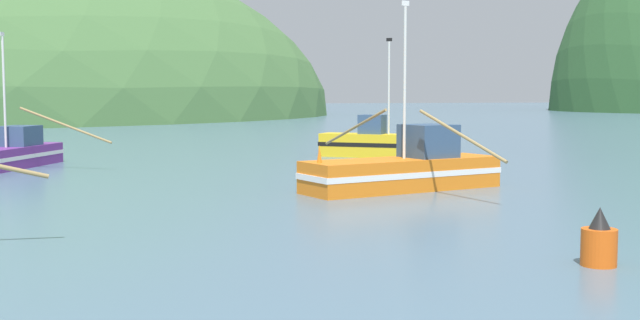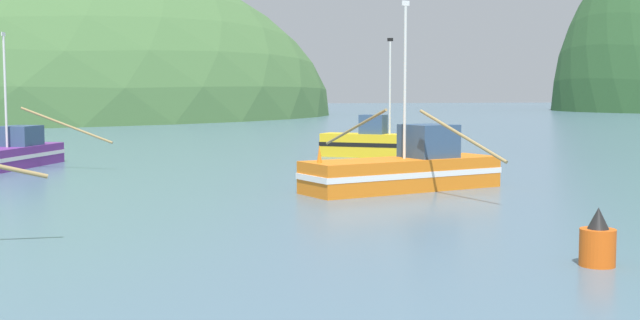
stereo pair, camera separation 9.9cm
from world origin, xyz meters
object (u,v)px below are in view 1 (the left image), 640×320
fishing_boat_orange (406,169)px  channel_buoy (599,242)px  fishing_boat_purple (7,155)px  fishing_boat_yellow (384,144)px

fishing_boat_orange → channel_buoy: 14.59m
fishing_boat_purple → fishing_boat_yellow: 21.71m
fishing_boat_orange → fishing_boat_yellow: (5.14, 15.54, 0.00)m
fishing_boat_yellow → channel_buoy: fishing_boat_yellow is taller
fishing_boat_purple → channel_buoy: bearing=52.1°
fishing_boat_purple → fishing_boat_yellow: size_ratio=1.41×
fishing_boat_purple → channel_buoy: fishing_boat_purple is taller
fishing_boat_yellow → channel_buoy: bearing=-64.4°
fishing_boat_yellow → channel_buoy: 30.76m
fishing_boat_purple → fishing_boat_orange: bearing=73.6°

